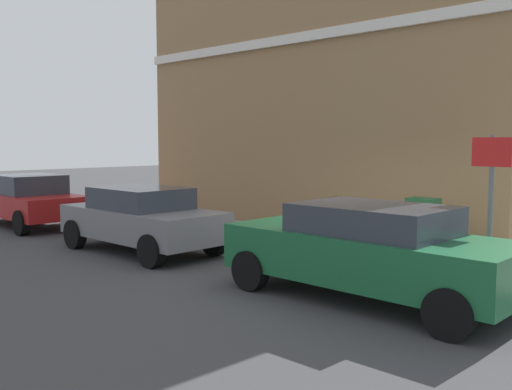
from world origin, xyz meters
TOP-DOWN VIEW (x-y plane):
  - ground at (0.00, 0.00)m, footprint 80.00×80.00m
  - sidewalk at (1.84, 6.00)m, footprint 2.72×30.00m
  - corner_building at (6.89, 3.53)m, footprint 7.49×11.06m
  - car_green at (-0.72, -1.41)m, footprint 1.84×4.41m
  - car_grey at (-0.89, 4.13)m, footprint 1.82×3.93m
  - car_red at (-0.89, 9.54)m, footprint 1.95×4.08m
  - utility_cabinet at (1.96, -0.86)m, footprint 0.46×0.61m
  - bollard_near_cabinet at (2.06, 1.20)m, footprint 0.14×0.14m
  - street_sign at (0.76, -2.58)m, footprint 0.08×0.60m

SIDE VIEW (x-z plane):
  - ground at x=0.00m, z-range 0.00..0.00m
  - sidewalk at x=1.84m, z-range 0.00..0.15m
  - utility_cabinet at x=1.96m, z-range 0.11..1.26m
  - bollard_near_cabinet at x=2.06m, z-range 0.19..1.22m
  - car_grey at x=-0.89m, z-range 0.04..1.43m
  - car_red at x=-0.89m, z-range 0.02..1.46m
  - car_green at x=-0.72m, z-range 0.05..1.48m
  - street_sign at x=0.76m, z-range 0.51..2.81m
  - corner_building at x=6.89m, z-range 0.00..7.28m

